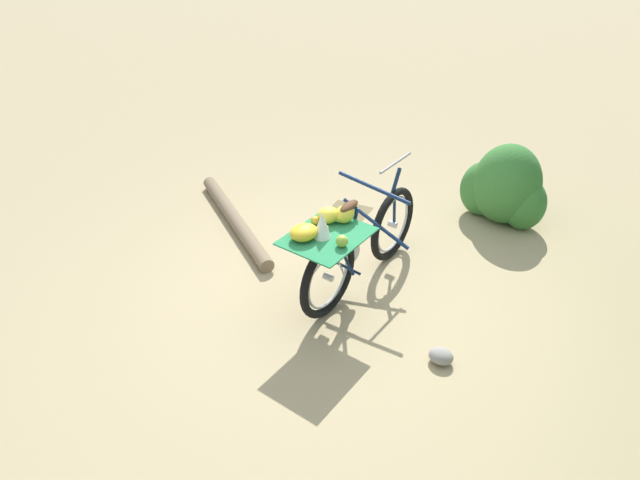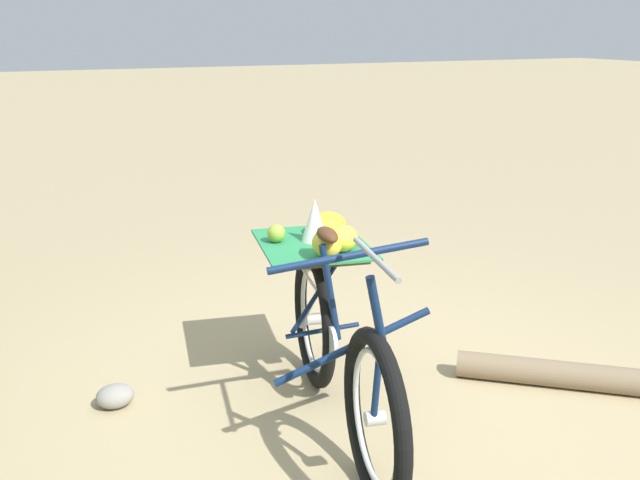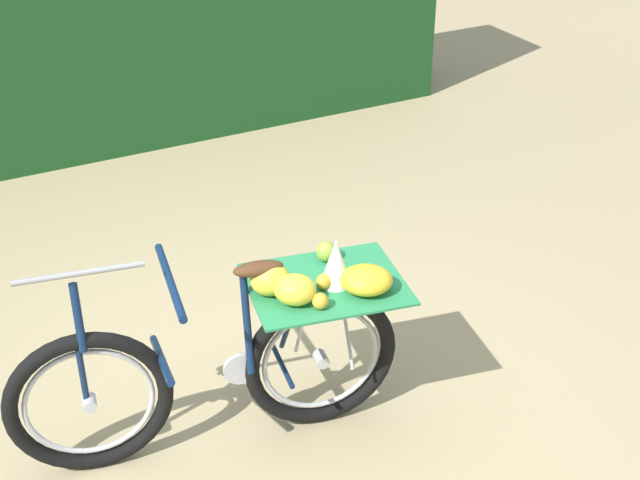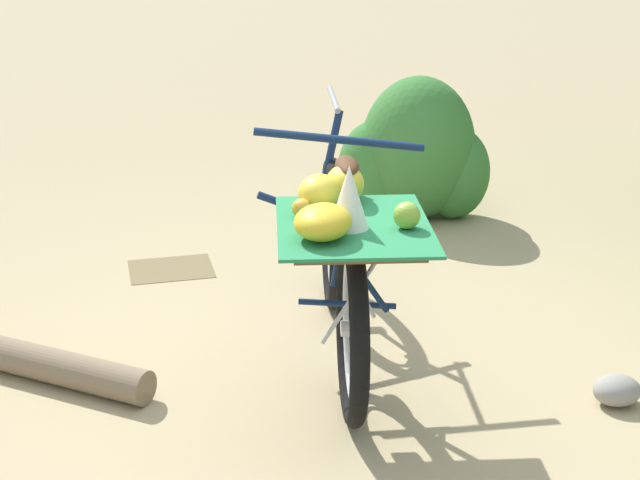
% 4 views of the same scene
% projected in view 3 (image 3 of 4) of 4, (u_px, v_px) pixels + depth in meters
% --- Properties ---
extents(ground_plane, '(60.00, 60.00, 0.00)m').
position_uv_depth(ground_plane, '(260.00, 442.00, 4.20)').
color(ground_plane, tan).
extents(foliage_hedge, '(0.93, 5.38, 1.93)m').
position_uv_depth(foliage_hedge, '(110.00, 16.00, 6.85)').
color(foliage_hedge, '#19471E').
rests_on(foliage_hedge, ground_plane).
extents(bicycle, '(0.82, 1.80, 1.03)m').
position_uv_depth(bicycle, '(235.00, 354.00, 3.98)').
color(bicycle, black).
rests_on(bicycle, ground_plane).
extents(path_stone, '(0.19, 0.16, 0.12)m').
position_uv_depth(path_stone, '(264.00, 295.00, 5.16)').
color(path_stone, gray).
rests_on(path_stone, ground_plane).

